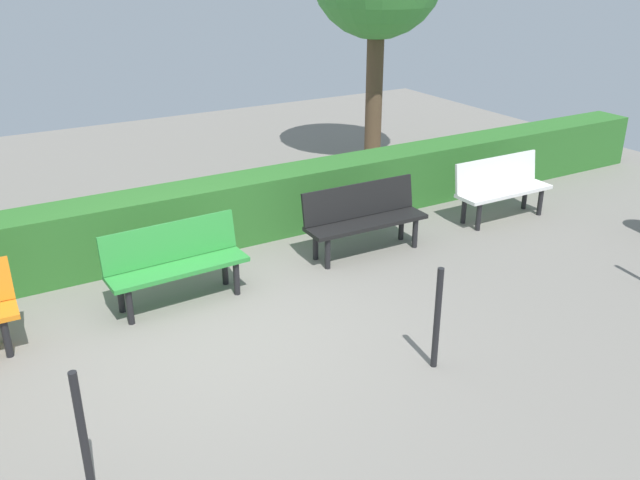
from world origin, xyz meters
name	(u,v)px	position (x,y,z in m)	size (l,w,h in m)	color
ground_plane	(220,331)	(0.00, 0.00, 0.00)	(18.80, 18.80, 0.00)	gray
bench_white	(501,185)	(-4.66, -0.92, 0.48)	(1.47, 0.46, 0.86)	white
bench_black	(364,216)	(-2.33, -0.92, 0.48)	(1.60, 0.49, 0.86)	black
bench_green	(175,260)	(0.13, -0.85, 0.48)	(1.52, 0.51, 0.86)	#2D8C38
hedge_row	(231,211)	(-1.05, -2.08, 0.42)	(14.80, 0.62, 0.83)	#2D6B28
railing_post_mid	(437,319)	(-1.46, 1.57, 0.50)	(0.06, 0.06, 1.00)	black
railing_post_far	(83,434)	(1.64, 1.57, 0.50)	(0.06, 0.06, 1.00)	black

